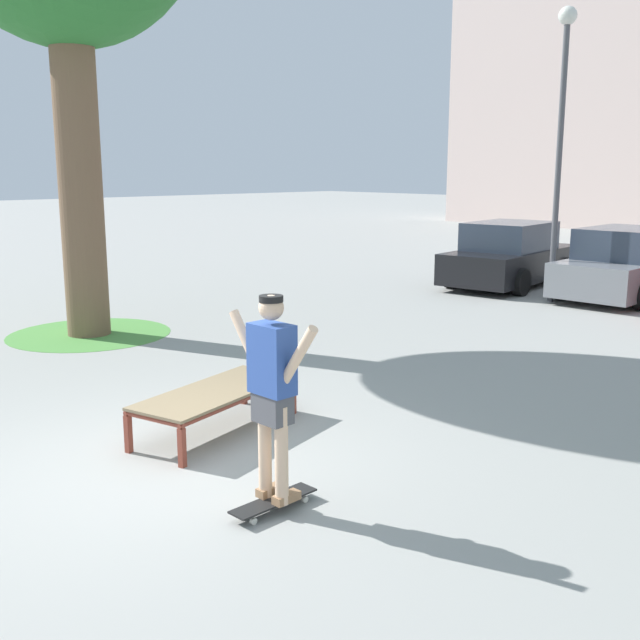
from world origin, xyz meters
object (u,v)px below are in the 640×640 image
object	(u,v)px
skater	(272,384)
light_post	(562,113)
car_black	(511,256)
car_grey	(628,266)
skateboard	(274,501)
skate_box	(216,394)

from	to	relation	value
skater	light_post	xyz separation A→B (m)	(-3.58, 10.49, 2.75)
skater	car_black	distance (m)	12.96
car_black	car_grey	xyz separation A→B (m)	(2.69, 0.33, 0.00)
skater	light_post	bearing A→B (deg)	108.82
car_black	light_post	xyz separation A→B (m)	(1.83, -1.29, 3.13)
skateboard	car_black	xyz separation A→B (m)	(-5.40, 11.78, 0.61)
skateboard	light_post	world-z (taller)	light_post
skateboard	light_post	size ratio (longest dim) A/B	0.14
skate_box	car_black	distance (m)	11.58
skate_box	car_black	size ratio (longest dim) A/B	0.46
skateboard	car_grey	xyz separation A→B (m)	(-2.71, 12.11, 0.61)
skateboard	skater	xyz separation A→B (m)	(-0.00, 0.00, 0.99)
car_black	car_grey	bearing A→B (deg)	6.96
skate_box	car_grey	size ratio (longest dim) A/B	0.48
skater	skateboard	bearing A→B (deg)	-88.20
car_black	car_grey	distance (m)	2.71
skateboard	skater	world-z (taller)	skater
skate_box	car_grey	bearing A→B (deg)	94.33
skater	car_black	bearing A→B (deg)	114.64
skateboard	car_black	distance (m)	12.97
light_post	car_grey	bearing A→B (deg)	61.88
car_black	skater	bearing A→B (deg)	-65.36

